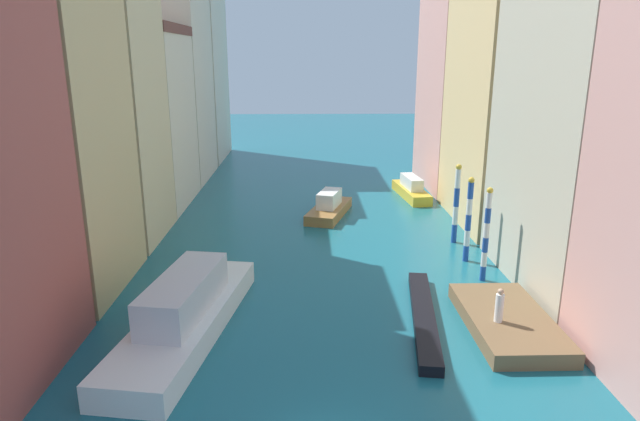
{
  "coord_description": "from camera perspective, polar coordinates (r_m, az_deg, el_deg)",
  "views": [
    {
      "loc": [
        -0.73,
        -13.59,
        11.75
      ],
      "look_at": [
        0.23,
        22.52,
        1.5
      ],
      "focal_mm": 30.77,
      "sensor_mm": 36.0,
      "label": 1
    }
  ],
  "objects": [
    {
      "name": "ground_plane",
      "position": [
        39.87,
        -0.41,
        -1.3
      ],
      "size": [
        154.0,
        154.0,
        0.0
      ],
      "primitive_type": "plane",
      "color": "#196070"
    },
    {
      "name": "building_left_1",
      "position": [
        29.99,
        -27.11,
        10.08
      ],
      "size": [
        6.52,
        8.15,
        19.22
      ],
      "color": "#DBB77A",
      "rests_on": "ground"
    },
    {
      "name": "building_left_2",
      "position": [
        37.62,
        -21.68,
        10.31
      ],
      "size": [
        6.52,
        7.71,
        17.67
      ],
      "color": "beige",
      "rests_on": "ground"
    },
    {
      "name": "building_left_3",
      "position": [
        45.96,
        -17.84,
        9.21
      ],
      "size": [
        6.52,
        9.65,
        14.04
      ],
      "color": "beige",
      "rests_on": "ground"
    },
    {
      "name": "building_left_4",
      "position": [
        55.43,
        -15.17,
        12.41
      ],
      "size": [
        6.52,
        10.13,
        17.87
      ],
      "color": "beige",
      "rests_on": "ground"
    },
    {
      "name": "building_left_5",
      "position": [
        66.18,
        -13.06,
        14.74
      ],
      "size": [
        6.52,
        11.21,
        21.84
      ],
      "color": "beige",
      "rests_on": "ground"
    },
    {
      "name": "building_right_1",
      "position": [
        30.51,
        27.01,
        13.51
      ],
      "size": [
        6.52,
        11.2,
        22.75
      ],
      "color": "#BCB299",
      "rests_on": "ground"
    },
    {
      "name": "building_right_2",
      "position": [
        41.25,
        18.94,
        10.54
      ],
      "size": [
        6.52,
        11.28,
        17.06
      ],
      "color": "#DBB77A",
      "rests_on": "ground"
    },
    {
      "name": "building_right_3",
      "position": [
        51.81,
        14.73,
        12.44
      ],
      "size": [
        6.52,
        11.16,
        18.24
      ],
      "color": "tan",
      "rests_on": "ground"
    },
    {
      "name": "waterfront_dock",
      "position": [
        26.23,
        18.91,
        -10.85
      ],
      "size": [
        3.52,
        6.9,
        0.7
      ],
      "color": "brown",
      "rests_on": "ground"
    },
    {
      "name": "person_on_dock",
      "position": [
        25.01,
        18.15,
        -9.45
      ],
      "size": [
        0.36,
        0.36,
        1.52
      ],
      "color": "white",
      "rests_on": "waterfront_dock"
    },
    {
      "name": "mooring_pole_0",
      "position": [
        30.34,
        16.9,
        -2.34
      ],
      "size": [
        0.34,
        0.34,
        5.18
      ],
      "color": "#1E479E",
      "rests_on": "ground"
    },
    {
      "name": "mooring_pole_1",
      "position": [
        32.98,
        15.18,
        -0.85
      ],
      "size": [
        0.36,
        0.36,
        5.08
      ],
      "color": "#1E479E",
      "rests_on": "ground"
    },
    {
      "name": "mooring_pole_2",
      "position": [
        36.11,
        13.98,
        0.76
      ],
      "size": [
        0.38,
        0.38,
        5.18
      ],
      "color": "#1E479E",
      "rests_on": "ground"
    },
    {
      "name": "vaporetto_white",
      "position": [
        24.94,
        -13.8,
        -10.23
      ],
      "size": [
        4.89,
        12.28,
        2.67
      ],
      "color": "white",
      "rests_on": "ground"
    },
    {
      "name": "gondola_black",
      "position": [
        25.99,
        10.71,
        -10.75
      ],
      "size": [
        2.25,
        9.34,
        0.48
      ],
      "color": "black",
      "rests_on": "ground"
    },
    {
      "name": "motorboat_0",
      "position": [
        41.54,
        0.96,
        0.35
      ],
      "size": [
        3.89,
        6.67,
        1.9
      ],
      "color": "olive",
      "rests_on": "ground"
    },
    {
      "name": "motorboat_1",
      "position": [
        47.65,
        9.47,
        2.18
      ],
      "size": [
        2.33,
        6.79,
        1.81
      ],
      "color": "gold",
      "rests_on": "ground"
    }
  ]
}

